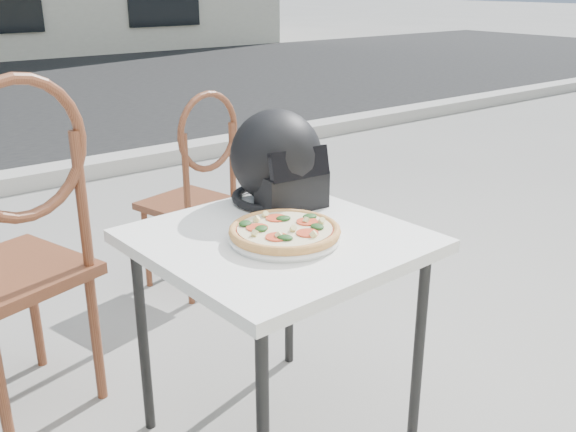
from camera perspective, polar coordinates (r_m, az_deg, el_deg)
ground at (r=2.59m, az=3.41°, el=-12.47°), size 80.00×80.00×0.00m
curb at (r=5.04m, az=-19.47°, el=3.63°), size 30.00×0.25×0.12m
cafe_table_main at (r=1.89m, az=-0.88°, el=-3.45°), size 0.78×0.78×0.70m
plate at (r=1.82m, az=-0.29°, el=-1.95°), size 0.41×0.41×0.02m
pizza at (r=1.81m, az=-0.29°, el=-1.27°), size 0.39×0.39×0.04m
helmet at (r=2.11m, az=-0.91°, el=4.81°), size 0.32×0.33×0.31m
cafe_chair_main at (r=2.96m, az=-8.08°, el=3.00°), size 0.45×0.45×0.96m
cafe_chair_side at (r=2.16m, az=-23.03°, el=-1.84°), size 0.56×0.56×1.16m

